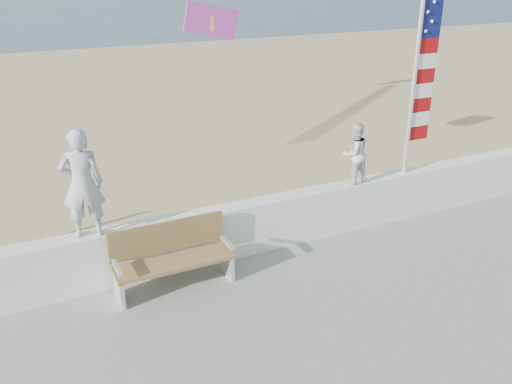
% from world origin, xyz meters
% --- Properties ---
extents(ground, '(220.00, 220.00, 0.00)m').
position_xyz_m(ground, '(0.00, 0.00, 0.00)').
color(ground, '#2A4054').
rests_on(ground, ground).
extents(sand, '(90.00, 40.00, 0.08)m').
position_xyz_m(sand, '(0.00, 9.00, 0.04)').
color(sand, tan).
rests_on(sand, ground).
extents(seawall, '(30.00, 0.35, 0.90)m').
position_xyz_m(seawall, '(0.00, 2.00, 0.63)').
color(seawall, white).
rests_on(seawall, boardwalk).
extents(adult, '(0.65, 0.49, 1.62)m').
position_xyz_m(adult, '(-2.44, 2.00, 1.89)').
color(adult, '#A4A4AA').
rests_on(adult, seawall).
extents(child, '(0.59, 0.49, 1.12)m').
position_xyz_m(child, '(2.25, 2.00, 1.64)').
color(child, silver).
rests_on(child, seawall).
extents(bench, '(1.80, 0.57, 1.00)m').
position_xyz_m(bench, '(-1.34, 1.55, 0.69)').
color(bench, olive).
rests_on(bench, boardwalk).
extents(flag, '(0.50, 0.08, 3.50)m').
position_xyz_m(flag, '(3.57, 2.00, 2.99)').
color(flag, white).
rests_on(flag, seawall).
extents(parafoil_kite, '(1.12, 0.52, 0.75)m').
position_xyz_m(parafoil_kite, '(0.72, 4.83, 3.73)').
color(parafoil_kite, '#FF321C').
rests_on(parafoil_kite, ground).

